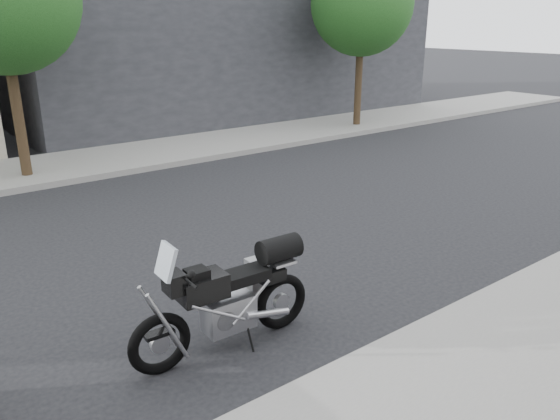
% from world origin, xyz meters
% --- Properties ---
extents(ground, '(120.00, 120.00, 0.00)m').
position_xyz_m(ground, '(0.00, 0.00, 0.00)').
color(ground, black).
rests_on(ground, ground).
extents(far_sidewalk, '(44.00, 3.00, 0.15)m').
position_xyz_m(far_sidewalk, '(0.00, -6.50, 0.07)').
color(far_sidewalk, gray).
rests_on(far_sidewalk, ground).
extents(far_building_dark, '(16.00, 11.00, 7.00)m').
position_xyz_m(far_building_dark, '(-7.00, -13.50, 3.50)').
color(far_building_dark, '#28292E').
rests_on(far_building_dark, ground).
extents(street_tree_left, '(3.40, 3.40, 5.70)m').
position_xyz_m(street_tree_left, '(-9.00, -6.00, 4.14)').
color(street_tree_left, '#3B2C1B').
rests_on(street_tree_left, far_sidewalk).
extents(motorcycle, '(2.31, 0.75, 1.46)m').
position_xyz_m(motorcycle, '(1.85, 2.86, 0.63)').
color(motorcycle, black).
rests_on(motorcycle, ground).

